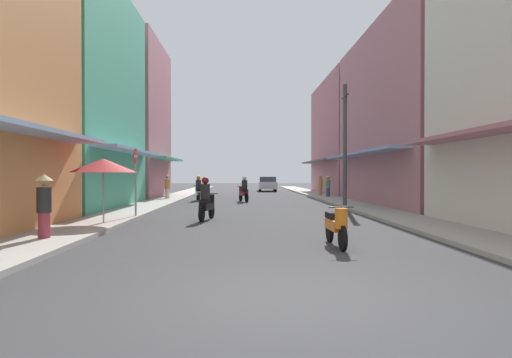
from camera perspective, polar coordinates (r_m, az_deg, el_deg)
ground_plane at (r=27.11m, az=-0.70°, el=-2.93°), size 111.75×111.75×0.00m
sidewalk_left at (r=27.53m, az=-11.98°, el=-2.76°), size 2.00×58.80×0.12m
sidewalk_right at (r=27.73m, az=10.49°, el=-2.73°), size 2.00×58.80×0.12m
building_left_mid at (r=23.10m, az=-24.70°, el=9.83°), size 7.05×9.83×10.80m
building_left_far at (r=32.48m, az=-17.76°, el=7.42°), size 7.05×8.35×11.09m
building_right_mid at (r=25.44m, az=21.30°, el=7.76°), size 7.05×13.70×9.72m
building_right_far at (r=38.05m, az=13.34°, el=5.38°), size 7.05×12.35×9.70m
motorbike_white at (r=27.20m, az=-7.72°, el=-1.43°), size 0.61×1.79×1.58m
motorbike_orange at (r=10.07m, az=10.66°, el=-6.04°), size 0.55×1.81×0.96m
motorbike_maroon at (r=26.07m, az=-1.65°, el=-1.52°), size 0.71×1.76×1.58m
motorbike_black at (r=15.66m, az=-6.61°, el=-2.93°), size 0.62×1.79×1.58m
parked_car at (r=42.71m, az=1.54°, el=-0.65°), size 1.83×4.13×1.45m
pedestrian_foreground at (r=28.37m, az=-11.75°, el=-1.15°), size 0.34×0.34×1.62m
pedestrian_midway at (r=30.47m, az=9.58°, el=-0.81°), size 0.44×0.44×1.63m
pedestrian_crossing at (r=32.34m, az=8.57°, el=-0.94°), size 0.34×0.34×1.61m
pedestrian_far at (r=11.65m, az=-26.42°, el=-3.01°), size 0.44×0.44×1.68m
vendor_umbrella at (r=14.59m, az=-19.69°, el=1.70°), size 2.11×2.11×2.18m
utility_pole at (r=21.98m, az=11.78°, el=4.52°), size 0.20×1.20×6.20m
street_sign_no_entry at (r=16.62m, az=-15.77°, el=0.75°), size 0.07×0.60×2.65m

